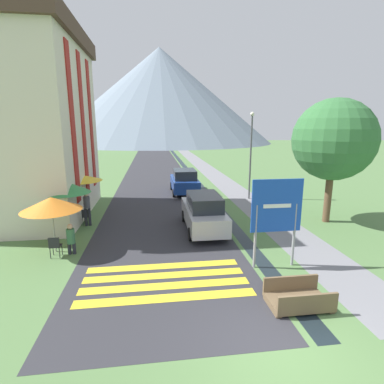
{
  "coord_description": "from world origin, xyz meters",
  "views": [
    {
      "loc": [
        -2.81,
        -5.6,
        5.03
      ],
      "look_at": [
        -0.74,
        10.0,
        1.55
      ],
      "focal_mm": 28.0,
      "sensor_mm": 36.0,
      "label": 1
    }
  ],
  "objects": [
    {
      "name": "cafe_chair_nearest",
      "position": [
        -6.65,
        5.88,
        0.51
      ],
      "size": [
        0.4,
        0.4,
        0.85
      ],
      "rotation": [
        0.0,
        0.0,
        -0.5
      ],
      "color": "#232328",
      "rests_on": "ground_plane"
    },
    {
      "name": "drainage_channel",
      "position": [
        1.2,
        30.0,
        0.0
      ],
      "size": [
        0.6,
        60.0,
        0.0
      ],
      "color": "black",
      "rests_on": "ground_plane"
    },
    {
      "name": "person_standing_terrace",
      "position": [
        -6.19,
        9.7,
        1.02
      ],
      "size": [
        0.32,
        0.32,
        1.75
      ],
      "color": "#282833",
      "rests_on": "ground_plane"
    },
    {
      "name": "person_seated_far",
      "position": [
        -6.79,
        8.08,
        0.69
      ],
      "size": [
        0.32,
        0.32,
        1.25
      ],
      "color": "#282833",
      "rests_on": "ground_plane"
    },
    {
      "name": "cafe_umbrella_middle_green",
      "position": [
        -6.82,
        8.79,
        2.21
      ],
      "size": [
        2.14,
        2.14,
        2.48
      ],
      "color": "#B7B2A8",
      "rests_on": "ground_plane"
    },
    {
      "name": "crosswalk_marking",
      "position": [
        -2.5,
        3.51,
        0.01
      ],
      "size": [
        5.44,
        2.54,
        0.01
      ],
      "color": "yellow",
      "rests_on": "ground_plane"
    },
    {
      "name": "parked_car_far",
      "position": [
        -0.44,
        16.71,
        0.91
      ],
      "size": [
        1.99,
        4.23,
        1.82
      ],
      "color": "navy",
      "rests_on": "ground_plane"
    },
    {
      "name": "cafe_chair_middle",
      "position": [
        -6.99,
        8.59,
        0.51
      ],
      "size": [
        0.4,
        0.4,
        0.85
      ],
      "rotation": [
        0.0,
        0.0,
        -0.1
      ],
      "color": "#232328",
      "rests_on": "ground_plane"
    },
    {
      "name": "streetlamp",
      "position": [
        3.89,
        14.29,
        3.47
      ],
      "size": [
        0.28,
        0.28,
        5.95
      ],
      "color": "#515156",
      "rests_on": "ground_plane"
    },
    {
      "name": "hotel_building",
      "position": [
        -9.39,
        12.0,
        5.51
      ],
      "size": [
        6.13,
        8.66,
        10.16
      ],
      "color": "beige",
      "rests_on": "ground_plane"
    },
    {
      "name": "person_seated_near",
      "position": [
        -6.11,
        6.15,
        0.7
      ],
      "size": [
        0.32,
        0.32,
        1.26
      ],
      "color": "#282833",
      "rests_on": "ground_plane"
    },
    {
      "name": "footpath",
      "position": [
        3.6,
        30.0,
        0.0
      ],
      "size": [
        2.2,
        60.0,
        0.01
      ],
      "color": "slate",
      "rests_on": "ground_plane"
    },
    {
      "name": "road_sign",
      "position": [
        1.47,
        4.05,
        2.06
      ],
      "size": [
        1.84,
        0.11,
        3.25
      ],
      "color": "gray",
      "rests_on": "ground_plane"
    },
    {
      "name": "cafe_umbrella_rear_yellow",
      "position": [
        -6.85,
        11.5,
        2.21
      ],
      "size": [
        2.43,
        2.43,
        2.4
      ],
      "color": "#B7B2A8",
      "rests_on": "ground_plane"
    },
    {
      "name": "cafe_umbrella_front_orange",
      "position": [
        -6.83,
        6.47,
        2.02
      ],
      "size": [
        2.33,
        2.33,
        2.29
      ],
      "color": "#B7B2A8",
      "rests_on": "ground_plane"
    },
    {
      "name": "tree_by_path",
      "position": [
        6.36,
        8.73,
        4.33
      ],
      "size": [
        4.14,
        4.14,
        6.42
      ],
      "color": "brown",
      "rests_on": "ground_plane"
    },
    {
      "name": "parked_car_near",
      "position": [
        -0.4,
        8.28,
        0.91
      ],
      "size": [
        1.8,
        4.49,
        1.82
      ],
      "color": "#B2B2B7",
      "rests_on": "ground_plane"
    },
    {
      "name": "footbridge",
      "position": [
        1.2,
        1.6,
        0.23
      ],
      "size": [
        1.7,
        1.1,
        0.65
      ],
      "color": "brown",
      "rests_on": "ground_plane"
    },
    {
      "name": "ground_plane",
      "position": [
        0.0,
        20.0,
        0.0
      ],
      "size": [
        160.0,
        160.0,
        0.0
      ],
      "primitive_type": "plane",
      "color": "#517542"
    },
    {
      "name": "mountain_distant",
      "position": [
        0.09,
        91.08,
        14.04
      ],
      "size": [
        67.87,
        67.87,
        28.09
      ],
      "color": "slate",
      "rests_on": "ground_plane"
    },
    {
      "name": "cafe_chair_far_left",
      "position": [
        -6.28,
        9.81,
        0.51
      ],
      "size": [
        0.4,
        0.4,
        0.85
      ],
      "rotation": [
        0.0,
        0.0,
        -0.08
      ],
      "color": "#232328",
      "rests_on": "ground_plane"
    },
    {
      "name": "road",
      "position": [
        -2.5,
        30.0,
        0.0
      ],
      "size": [
        6.4,
        60.0,
        0.01
      ],
      "color": "#2D2D33",
      "rests_on": "ground_plane"
    }
  ]
}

